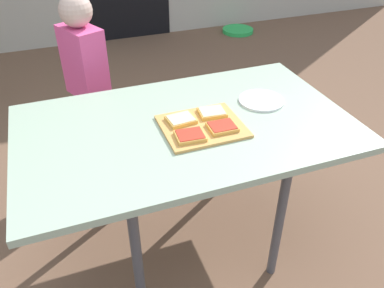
% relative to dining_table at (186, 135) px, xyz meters
% --- Properties ---
extents(ground_plane, '(16.00, 16.00, 0.00)m').
position_rel_dining_table_xyz_m(ground_plane, '(0.00, 0.00, -0.64)').
color(ground_plane, brown).
extents(dining_table, '(1.36, 0.82, 0.70)m').
position_rel_dining_table_xyz_m(dining_table, '(0.00, 0.00, 0.00)').
color(dining_table, '#9EB59C').
rests_on(dining_table, ground).
extents(cutting_board, '(0.32, 0.28, 0.01)m').
position_rel_dining_table_xyz_m(cutting_board, '(0.05, -0.05, 0.06)').
color(cutting_board, '#D3974C').
rests_on(cutting_board, dining_table).
extents(pizza_slice_far_left, '(0.12, 0.10, 0.02)m').
position_rel_dining_table_xyz_m(pizza_slice_far_left, '(-0.02, 0.01, 0.08)').
color(pizza_slice_far_left, gold).
rests_on(pizza_slice_far_left, cutting_board).
extents(pizza_slice_near_left, '(0.12, 0.10, 0.02)m').
position_rel_dining_table_xyz_m(pizza_slice_near_left, '(-0.02, -0.11, 0.08)').
color(pizza_slice_near_left, gold).
rests_on(pizza_slice_near_left, cutting_board).
extents(pizza_slice_far_right, '(0.12, 0.10, 0.02)m').
position_rel_dining_table_xyz_m(pizza_slice_far_right, '(0.12, 0.02, 0.08)').
color(pizza_slice_far_right, gold).
rests_on(pizza_slice_far_right, cutting_board).
extents(pizza_slice_near_right, '(0.11, 0.09, 0.02)m').
position_rel_dining_table_xyz_m(pizza_slice_near_right, '(0.12, -0.10, 0.08)').
color(pizza_slice_near_right, gold).
rests_on(pizza_slice_near_right, cutting_board).
extents(plate_white_right, '(0.20, 0.20, 0.01)m').
position_rel_dining_table_xyz_m(plate_white_right, '(0.38, 0.06, 0.06)').
color(plate_white_right, white).
rests_on(plate_white_right, dining_table).
extents(child_left, '(0.22, 0.28, 1.07)m').
position_rel_dining_table_xyz_m(child_left, '(-0.31, 0.71, -0.03)').
color(child_left, '#312E4D').
rests_on(child_left, ground).
extents(garden_hose_coil, '(0.35, 0.35, 0.04)m').
position_rel_dining_table_xyz_m(garden_hose_coil, '(1.59, 2.72, -0.62)').
color(garden_hose_coil, green).
rests_on(garden_hose_coil, ground).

